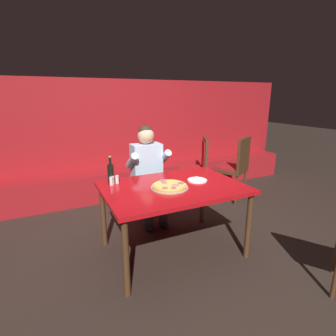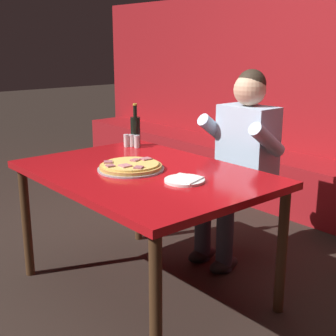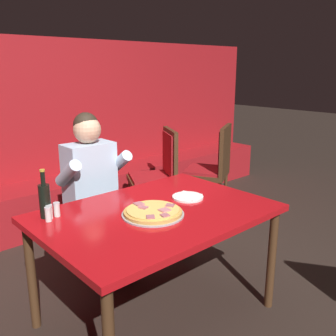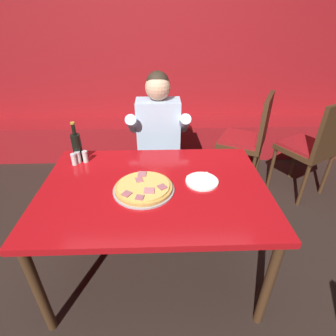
{
  "view_description": "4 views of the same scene",
  "coord_description": "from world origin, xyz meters",
  "px_view_note": "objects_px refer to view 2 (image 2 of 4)",
  "views": [
    {
      "loc": [
        -1.13,
        -2.26,
        1.64
      ],
      "look_at": [
        0.01,
        0.15,
        0.9
      ],
      "focal_mm": 28.0,
      "sensor_mm": 36.0,
      "label": 1
    },
    {
      "loc": [
        2.0,
        -1.52,
        1.44
      ],
      "look_at": [
        0.13,
        0.07,
        0.78
      ],
      "focal_mm": 50.0,
      "sensor_mm": 36.0,
      "label": 2
    },
    {
      "loc": [
        -1.38,
        -1.65,
        1.6
      ],
      "look_at": [
        0.13,
        0.04,
        0.99
      ],
      "focal_mm": 40.0,
      "sensor_mm": 36.0,
      "label": 3
    },
    {
      "loc": [
        0.04,
        -1.34,
        1.69
      ],
      "look_at": [
        0.09,
        0.15,
        0.79
      ],
      "focal_mm": 28.0,
      "sensor_mm": 36.0,
      "label": 4
    }
  ],
  "objects_px": {
    "beer_bottle": "(135,130)",
    "diner_seated_blue_shirt": "(238,158)",
    "plate_white_paper": "(185,180)",
    "shaker_black_pepper": "(137,142)",
    "shaker_red_pepper_flakes": "(132,141)",
    "main_dining_table": "(144,183)",
    "shaker_oregano": "(126,141)",
    "pizza": "(131,167)"
  },
  "relations": [
    {
      "from": "shaker_red_pepper_flakes",
      "to": "shaker_oregano",
      "type": "height_order",
      "value": "same"
    },
    {
      "from": "shaker_oregano",
      "to": "diner_seated_blue_shirt",
      "type": "xyz_separation_m",
      "value": [
        0.6,
        0.47,
        -0.08
      ]
    },
    {
      "from": "main_dining_table",
      "to": "diner_seated_blue_shirt",
      "type": "relative_size",
      "value": 1.1
    },
    {
      "from": "main_dining_table",
      "to": "beer_bottle",
      "type": "relative_size",
      "value": 4.82
    },
    {
      "from": "shaker_black_pepper",
      "to": "diner_seated_blue_shirt",
      "type": "height_order",
      "value": "diner_seated_blue_shirt"
    },
    {
      "from": "pizza",
      "to": "plate_white_paper",
      "type": "relative_size",
      "value": 1.78
    },
    {
      "from": "main_dining_table",
      "to": "pizza",
      "type": "distance_m",
      "value": 0.12
    },
    {
      "from": "main_dining_table",
      "to": "beer_bottle",
      "type": "height_order",
      "value": "beer_bottle"
    },
    {
      "from": "beer_bottle",
      "to": "shaker_red_pepper_flakes",
      "type": "relative_size",
      "value": 3.4
    },
    {
      "from": "shaker_red_pepper_flakes",
      "to": "pizza",
      "type": "bearing_deg",
      "value": -36.62
    },
    {
      "from": "pizza",
      "to": "shaker_oregano",
      "type": "xyz_separation_m",
      "value": [
        -0.5,
        0.33,
        0.02
      ]
    },
    {
      "from": "plate_white_paper",
      "to": "shaker_red_pepper_flakes",
      "type": "xyz_separation_m",
      "value": [
        -0.85,
        0.28,
        0.03
      ]
    },
    {
      "from": "plate_white_paper",
      "to": "shaker_black_pepper",
      "type": "height_order",
      "value": "shaker_black_pepper"
    },
    {
      "from": "diner_seated_blue_shirt",
      "to": "beer_bottle",
      "type": "bearing_deg",
      "value": -145.06
    },
    {
      "from": "main_dining_table",
      "to": "shaker_oregano",
      "type": "bearing_deg",
      "value": 153.26
    },
    {
      "from": "shaker_red_pepper_flakes",
      "to": "diner_seated_blue_shirt",
      "type": "height_order",
      "value": "diner_seated_blue_shirt"
    },
    {
      "from": "pizza",
      "to": "shaker_black_pepper",
      "type": "distance_m",
      "value": 0.57
    },
    {
      "from": "beer_bottle",
      "to": "diner_seated_blue_shirt",
      "type": "bearing_deg",
      "value": 34.94
    },
    {
      "from": "beer_bottle",
      "to": "diner_seated_blue_shirt",
      "type": "height_order",
      "value": "diner_seated_blue_shirt"
    },
    {
      "from": "beer_bottle",
      "to": "shaker_red_pepper_flakes",
      "type": "xyz_separation_m",
      "value": [
        0.01,
        -0.04,
        -0.07
      ]
    },
    {
      "from": "main_dining_table",
      "to": "pizza",
      "type": "xyz_separation_m",
      "value": [
        -0.06,
        -0.04,
        0.09
      ]
    },
    {
      "from": "main_dining_table",
      "to": "diner_seated_blue_shirt",
      "type": "distance_m",
      "value": 0.76
    },
    {
      "from": "pizza",
      "to": "beer_bottle",
      "type": "bearing_deg",
      "value": 141.06
    },
    {
      "from": "main_dining_table",
      "to": "diner_seated_blue_shirt",
      "type": "bearing_deg",
      "value": 87.64
    },
    {
      "from": "beer_bottle",
      "to": "diner_seated_blue_shirt",
      "type": "relative_size",
      "value": 0.23
    },
    {
      "from": "shaker_black_pepper",
      "to": "shaker_oregano",
      "type": "bearing_deg",
      "value": -152.43
    },
    {
      "from": "pizza",
      "to": "shaker_black_pepper",
      "type": "height_order",
      "value": "shaker_black_pepper"
    },
    {
      "from": "shaker_red_pepper_flakes",
      "to": "shaker_black_pepper",
      "type": "relative_size",
      "value": 1.0
    },
    {
      "from": "main_dining_table",
      "to": "shaker_black_pepper",
      "type": "height_order",
      "value": "shaker_black_pepper"
    },
    {
      "from": "plate_white_paper",
      "to": "shaker_red_pepper_flakes",
      "type": "distance_m",
      "value": 0.9
    },
    {
      "from": "pizza",
      "to": "shaker_red_pepper_flakes",
      "type": "distance_m",
      "value": 0.6
    },
    {
      "from": "main_dining_table",
      "to": "diner_seated_blue_shirt",
      "type": "xyz_separation_m",
      "value": [
        0.03,
        0.76,
        0.03
      ]
    },
    {
      "from": "plate_white_paper",
      "to": "shaker_black_pepper",
      "type": "relative_size",
      "value": 2.44
    },
    {
      "from": "plate_white_paper",
      "to": "shaker_red_pepper_flakes",
      "type": "bearing_deg",
      "value": 161.49
    },
    {
      "from": "pizza",
      "to": "shaker_red_pepper_flakes",
      "type": "relative_size",
      "value": 4.35
    },
    {
      "from": "main_dining_table",
      "to": "shaker_black_pepper",
      "type": "relative_size",
      "value": 16.36
    },
    {
      "from": "main_dining_table",
      "to": "shaker_oregano",
      "type": "distance_m",
      "value": 0.64
    },
    {
      "from": "shaker_red_pepper_flakes",
      "to": "shaker_oregano",
      "type": "xyz_separation_m",
      "value": [
        -0.02,
        -0.03,
        0.0
      ]
    },
    {
      "from": "beer_bottle",
      "to": "shaker_black_pepper",
      "type": "xyz_separation_m",
      "value": [
        0.05,
        -0.03,
        -0.07
      ]
    },
    {
      "from": "shaker_black_pepper",
      "to": "diner_seated_blue_shirt",
      "type": "distance_m",
      "value": 0.69
    },
    {
      "from": "pizza",
      "to": "plate_white_paper",
      "type": "bearing_deg",
      "value": 11.5
    },
    {
      "from": "shaker_black_pepper",
      "to": "diner_seated_blue_shirt",
      "type": "xyz_separation_m",
      "value": [
        0.53,
        0.44,
        -0.08
      ]
    }
  ]
}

